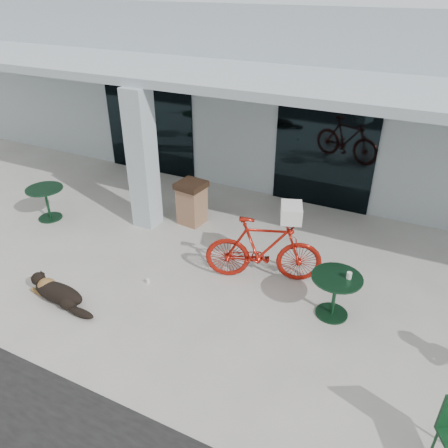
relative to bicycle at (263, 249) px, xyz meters
The scene contains 14 objects.
ground 2.34m from the bicycle, 138.38° to the right, with size 80.00×80.00×0.00m, color beige.
building 7.38m from the bicycle, 103.50° to the left, with size 22.00×7.00×4.50m, color #ACBBC3.
storefront_glass_left 6.04m from the bicycle, 144.47° to the left, with size 2.80×0.06×2.70m, color black.
storefront_glass_right 3.56m from the bicycle, 88.05° to the left, with size 2.40×0.06×2.70m, color black.
column 3.41m from the bicycle, 165.79° to the left, with size 0.50×0.50×3.12m, color #ACBBC3.
overhang 3.72m from the bicycle, 128.61° to the left, with size 22.00×2.80×0.18m, color #ACBBC3.
bicycle is the anchor object (origin of this frame).
laundry_basket 0.91m from the bicycle, 19.99° to the left, with size 0.49×0.36×0.29m, color white.
dog 3.73m from the bicycle, 143.00° to the right, with size 1.20×0.40×0.40m, color black, non-canonical shape.
cup_near_dog 2.25m from the bicycle, 149.42° to the right, with size 0.07×0.07×0.09m, color white.
cafe_table_near 5.42m from the bicycle, behind, with size 0.84×0.84×0.79m, color #13361F, non-canonical shape.
cafe_table_far 1.54m from the bicycle, 16.54° to the right, with size 0.84×0.84×0.79m, color #13361F, non-canonical shape.
cup_on_table 1.69m from the bicycle, 13.41° to the right, with size 0.08×0.08×0.11m, color white.
trash_receptacle 2.63m from the bicycle, 150.20° to the left, with size 0.60×0.60×1.01m, color #90664A, non-canonical shape.
Camera 1 is at (4.02, -4.88, 5.05)m, focal length 35.00 mm.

